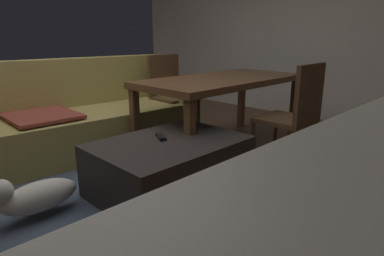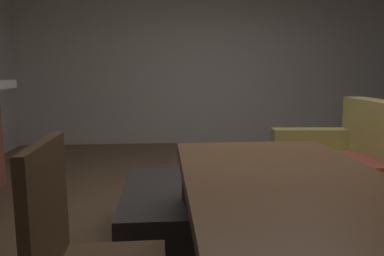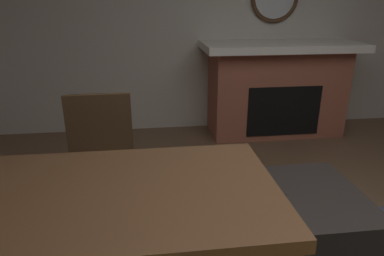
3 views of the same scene
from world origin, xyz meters
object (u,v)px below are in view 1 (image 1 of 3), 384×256
object	(u,v)px
dining_table	(223,85)
dining_chair_north	(170,90)
dining_chair_south	(296,111)
ottoman_coffee_table	(170,166)
small_dog	(34,196)
potted_plant	(182,97)
tv_remote	(161,137)
couch	(83,119)

from	to	relation	value
dining_table	dining_chair_north	distance (m)	0.83
dining_chair_north	dining_chair_south	distance (m)	1.64
ottoman_coffee_table	small_dog	xyz separation A→B (m)	(-0.88, 0.31, -0.04)
dining_table	dining_chair_north	bearing A→B (deg)	89.77
dining_chair_north	small_dog	bearing A→B (deg)	-155.13
potted_plant	ottoman_coffee_table	bearing A→B (deg)	-135.67
dining_chair_north	tv_remote	bearing A→B (deg)	-133.88
dining_chair_south	couch	bearing A→B (deg)	120.27
dining_chair_south	potted_plant	bearing A→B (deg)	73.14
couch	potted_plant	xyz separation A→B (m)	(1.68, 0.30, -0.02)
couch	small_dog	size ratio (longest dim) A/B	4.28
couch	tv_remote	bearing A→B (deg)	-91.20
dining_chair_north	potted_plant	size ratio (longest dim) A/B	1.84
couch	potted_plant	bearing A→B (deg)	10.01
ottoman_coffee_table	dining_table	distance (m)	1.23
potted_plant	couch	bearing A→B (deg)	-169.99
dining_table	couch	bearing A→B (deg)	137.02
dining_chair_south	small_dog	distance (m)	2.12
dining_chair_south	small_dog	bearing A→B (deg)	159.37
ottoman_coffee_table	dining_table	size ratio (longest dim) A/B	0.61
couch	dining_chair_north	world-z (taller)	dining_chair_north
dining_chair_north	dining_chair_south	bearing A→B (deg)	-90.09
dining_chair_south	small_dog	xyz separation A→B (m)	(-1.95, 0.73, -0.36)
dining_table	dining_chair_south	size ratio (longest dim) A/B	1.92
dining_table	small_dog	bearing A→B (deg)	-177.49
dining_chair_north	dining_chair_south	xyz separation A→B (m)	(-0.00, -1.64, 0.00)
dining_table	potted_plant	world-z (taller)	dining_table
couch	dining_chair_south	bearing A→B (deg)	-59.73
dining_chair_north	dining_table	bearing A→B (deg)	-90.23
potted_plant	dining_chair_north	bearing A→B (deg)	-144.31
couch	dining_chair_south	world-z (taller)	dining_chair_south
couch	dining_table	world-z (taller)	couch
dining_table	small_dog	distance (m)	2.02
dining_table	potted_plant	bearing A→B (deg)	63.50
couch	ottoman_coffee_table	bearing A→B (deg)	-90.94
ottoman_coffee_table	dining_chair_north	xyz separation A→B (m)	(1.07, 1.21, 0.32)
couch	dining_chair_south	size ratio (longest dim) A/B	2.46
couch	tv_remote	world-z (taller)	couch
tv_remote	small_dog	size ratio (longest dim) A/B	0.30
ottoman_coffee_table	dining_chair_south	distance (m)	1.20
tv_remote	potted_plant	world-z (taller)	potted_plant
dining_chair_north	dining_chair_south	size ratio (longest dim) A/B	1.00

